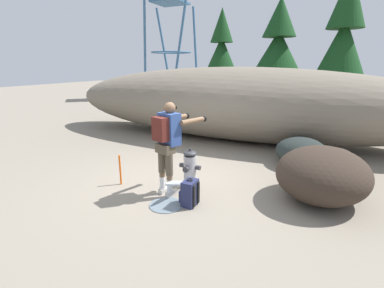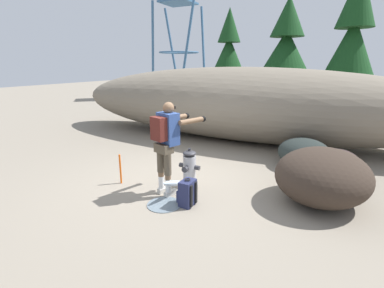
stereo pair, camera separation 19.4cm
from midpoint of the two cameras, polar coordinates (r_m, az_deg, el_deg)
name	(u,v)px [view 2 (the right image)]	position (r m, az deg, el deg)	size (l,w,h in m)	color
ground_plane	(178,183)	(5.76, -1.88, -7.88)	(56.00, 56.00, 0.04)	gray
dirt_embankment	(241,104)	(9.01, 10.50, 7.97)	(12.17, 3.20, 2.22)	#756B5B
fire_hydrant	(189,169)	(5.49, 0.49, -4.98)	(0.43, 0.38, 0.75)	#B2B2B7
hydrant_water_jet	(172,190)	(5.02, -3.00, -9.26)	(0.58, 1.05, 0.44)	silver
utility_worker	(168,137)	(4.94, -3.81, 1.34)	(0.70, 1.04, 1.67)	beige
spare_backpack	(187,193)	(4.79, 0.22, -9.85)	(0.29, 0.30, 0.47)	#23284C
boulder_large	(304,153)	(7.00, 22.32, -1.67)	(1.19, 1.10, 0.67)	#242B29
boulder_mid	(322,176)	(5.31, 25.70, -5.86)	(1.52, 1.64, 0.94)	#352A22
boulder_small	(337,166)	(6.41, 27.99, -3.89)	(0.91, 0.86, 0.67)	#362927
pine_tree_far_left	(229,48)	(16.76, 7.75, 18.52)	(1.95, 1.95, 5.26)	#47331E
pine_tree_left	(286,44)	(16.25, 18.77, 18.55)	(2.65, 2.65, 5.60)	#47331E
pine_tree_center	(353,38)	(14.88, 29.93, 17.98)	(2.43, 2.43, 6.23)	#47331E
survey_stake	(120,169)	(5.75, -13.27, -4.92)	(0.04, 0.04, 0.60)	#E55914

